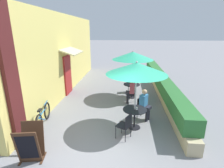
# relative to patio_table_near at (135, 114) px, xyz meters

# --- Properties ---
(ground_plane) EXTENTS (120.00, 120.00, 0.00)m
(ground_plane) POSITION_rel_patio_table_near_xyz_m (-1.13, -1.85, -0.55)
(ground_plane) COLOR gray
(cafe_facade_wall) EXTENTS (0.98, 11.56, 4.20)m
(cafe_facade_wall) POSITION_rel_patio_table_near_xyz_m (-3.67, 3.80, 1.54)
(cafe_facade_wall) COLOR #E0CC6B
(cafe_facade_wall) RESTS_ON ground_plane
(planter_hedge) EXTENTS (0.60, 10.56, 1.01)m
(planter_hedge) POSITION_rel_patio_table_near_xyz_m (1.62, 3.83, -0.01)
(planter_hedge) COLOR tan
(planter_hedge) RESTS_ON ground_plane
(patio_table_near) EXTENTS (0.84, 0.84, 0.73)m
(patio_table_near) POSITION_rel_patio_table_near_xyz_m (0.00, 0.00, 0.00)
(patio_table_near) COLOR black
(patio_table_near) RESTS_ON ground_plane
(patio_umbrella_near) EXTENTS (2.04, 2.04, 2.43)m
(patio_umbrella_near) POSITION_rel_patio_table_near_xyz_m (0.00, -0.00, 1.64)
(patio_umbrella_near) COLOR #B7B7BC
(patio_umbrella_near) RESTS_ON ground_plane
(cafe_chair_near_left) EXTENTS (0.55, 0.55, 0.87)m
(cafe_chair_near_left) POSITION_rel_patio_table_near_xyz_m (0.31, 0.70, -0.03)
(cafe_chair_near_left) COLOR black
(cafe_chair_near_left) RESTS_ON ground_plane
(seated_patron_near_left) EXTENTS (0.51, 0.48, 1.25)m
(seated_patron_near_left) POSITION_rel_patio_table_near_xyz_m (0.41, 0.64, 0.14)
(seated_patron_near_left) COLOR #23232D
(seated_patron_near_left) RESTS_ON ground_plane
(cafe_chair_near_right) EXTENTS (0.55, 0.55, 0.87)m
(cafe_chair_near_right) POSITION_rel_patio_table_near_xyz_m (-0.31, -0.70, -0.03)
(cafe_chair_near_right) COLOR black
(cafe_chair_near_right) RESTS_ON ground_plane
(coffee_cup_near) EXTENTS (0.07, 0.07, 0.09)m
(coffee_cup_near) POSITION_rel_patio_table_near_xyz_m (0.07, -0.03, 0.22)
(coffee_cup_near) COLOR white
(coffee_cup_near) RESTS_ON patio_table_near
(patio_table_mid) EXTENTS (0.84, 0.84, 0.73)m
(patio_table_mid) POSITION_rel_patio_table_near_xyz_m (-0.04, 2.99, 0.00)
(patio_table_mid) COLOR black
(patio_table_mid) RESTS_ON ground_plane
(patio_umbrella_mid) EXTENTS (2.04, 2.04, 2.43)m
(patio_umbrella_mid) POSITION_rel_patio_table_near_xyz_m (-0.04, 2.99, 1.64)
(patio_umbrella_mid) COLOR #B7B7BC
(patio_umbrella_mid) RESTS_ON ground_plane
(cafe_chair_mid_left) EXTENTS (0.41, 0.41, 0.87)m
(cafe_chair_mid_left) POSITION_rel_patio_table_near_xyz_m (0.01, 2.23, -0.03)
(cafe_chair_mid_left) COLOR black
(cafe_chair_mid_left) RESTS_ON ground_plane
(seated_patron_mid_left) EXTENTS (0.41, 0.35, 1.25)m
(seated_patron_mid_left) POSITION_rel_patio_table_near_xyz_m (-0.10, 2.23, 0.14)
(seated_patron_mid_left) COLOR #23232D
(seated_patron_mid_left) RESTS_ON ground_plane
(cafe_chair_mid_right) EXTENTS (0.41, 0.41, 0.87)m
(cafe_chair_mid_right) POSITION_rel_patio_table_near_xyz_m (-0.09, 3.75, -0.03)
(cafe_chair_mid_right) COLOR black
(cafe_chair_mid_right) RESTS_ON ground_plane
(coffee_cup_mid) EXTENTS (0.07, 0.07, 0.09)m
(coffee_cup_mid) POSITION_rel_patio_table_near_xyz_m (0.03, 2.92, 0.22)
(coffee_cup_mid) COLOR white
(coffee_cup_mid) RESTS_ON patio_table_mid
(bicycle_leaning) EXTENTS (0.35, 1.70, 0.77)m
(bicycle_leaning) POSITION_rel_patio_table_near_xyz_m (-3.33, -0.13, -0.19)
(bicycle_leaning) COLOR black
(bicycle_leaning) RESTS_ON ground_plane
(menu_board) EXTENTS (0.69, 0.72, 1.01)m
(menu_board) POSITION_rel_patio_table_near_xyz_m (-2.83, -1.88, -0.05)
(menu_board) COLOR #422819
(menu_board) RESTS_ON ground_plane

